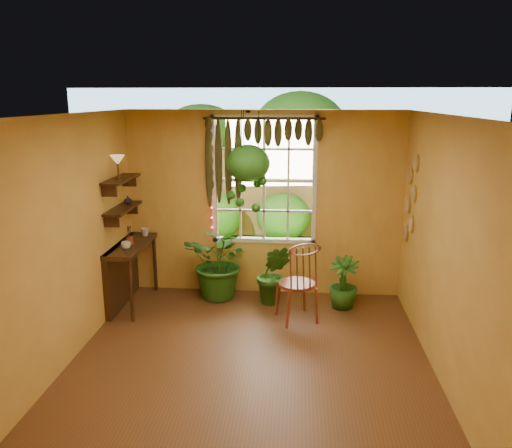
{
  "coord_description": "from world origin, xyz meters",
  "views": [
    {
      "loc": [
        0.5,
        -4.84,
        2.87
      ],
      "look_at": [
        -0.02,
        1.15,
        1.34
      ],
      "focal_mm": 35.0,
      "sensor_mm": 36.0,
      "label": 1
    }
  ],
  "objects_px": {
    "potted_plant_left": "(221,262)",
    "hanging_basket": "(248,169)",
    "potted_plant_mid": "(274,274)",
    "windsor_chair": "(298,294)",
    "counter_ledge": "(125,267)"
  },
  "relations": [
    {
      "from": "potted_plant_left",
      "to": "potted_plant_mid",
      "type": "height_order",
      "value": "potted_plant_left"
    },
    {
      "from": "counter_ledge",
      "to": "potted_plant_left",
      "type": "distance_m",
      "value": 1.36
    },
    {
      "from": "potted_plant_mid",
      "to": "hanging_basket",
      "type": "bearing_deg",
      "value": 171.06
    },
    {
      "from": "windsor_chair",
      "to": "hanging_basket",
      "type": "bearing_deg",
      "value": 116.32
    },
    {
      "from": "windsor_chair",
      "to": "potted_plant_mid",
      "type": "xyz_separation_m",
      "value": [
        -0.35,
        0.54,
        0.07
      ]
    },
    {
      "from": "counter_ledge",
      "to": "hanging_basket",
      "type": "height_order",
      "value": "hanging_basket"
    },
    {
      "from": "potted_plant_left",
      "to": "potted_plant_mid",
      "type": "relative_size",
      "value": 1.26
    },
    {
      "from": "windsor_chair",
      "to": "hanging_basket",
      "type": "distance_m",
      "value": 1.81
    },
    {
      "from": "hanging_basket",
      "to": "potted_plant_left",
      "type": "bearing_deg",
      "value": 167.79
    },
    {
      "from": "windsor_chair",
      "to": "potted_plant_mid",
      "type": "height_order",
      "value": "windsor_chair"
    },
    {
      "from": "potted_plant_mid",
      "to": "hanging_basket",
      "type": "distance_m",
      "value": 1.53
    },
    {
      "from": "counter_ledge",
      "to": "hanging_basket",
      "type": "xyz_separation_m",
      "value": [
        1.72,
        0.26,
        1.37
      ]
    },
    {
      "from": "potted_plant_left",
      "to": "hanging_basket",
      "type": "relative_size",
      "value": 0.81
    },
    {
      "from": "counter_ledge",
      "to": "potted_plant_left",
      "type": "bearing_deg",
      "value": 15.0
    },
    {
      "from": "potted_plant_left",
      "to": "hanging_basket",
      "type": "xyz_separation_m",
      "value": [
        0.41,
        -0.09,
        1.37
      ]
    }
  ]
}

